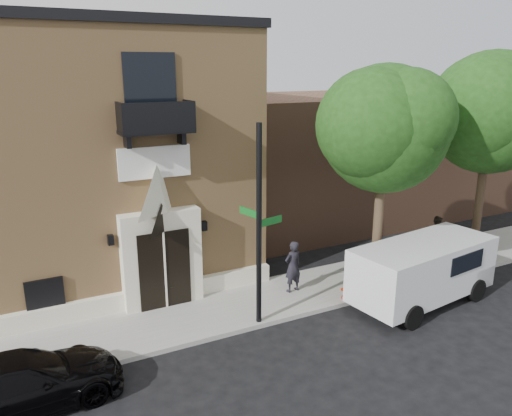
% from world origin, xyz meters
% --- Properties ---
extents(ground, '(120.00, 120.00, 0.00)m').
position_xyz_m(ground, '(0.00, 0.00, 0.00)').
color(ground, black).
rests_on(ground, ground).
extents(sidewalk, '(42.00, 3.00, 0.15)m').
position_xyz_m(sidewalk, '(1.00, 1.50, 0.07)').
color(sidewalk, gray).
rests_on(sidewalk, ground).
extents(church, '(12.20, 11.01, 9.30)m').
position_xyz_m(church, '(-2.99, 7.95, 4.63)').
color(church, tan).
rests_on(church, ground).
extents(neighbour_building, '(18.00, 8.00, 6.40)m').
position_xyz_m(neighbour_building, '(12.00, 9.00, 3.20)').
color(neighbour_building, brown).
rests_on(neighbour_building, ground).
extents(street_tree_left, '(4.97, 4.38, 7.77)m').
position_xyz_m(street_tree_left, '(6.03, 0.35, 5.87)').
color(street_tree_left, '#38281C').
rests_on(street_tree_left, sidewalk).
extents(street_tree_mid, '(5.21, 4.64, 8.25)m').
position_xyz_m(street_tree_mid, '(11.03, 0.35, 6.20)').
color(street_tree_mid, '#38281C').
rests_on(street_tree_mid, sidewalk).
extents(black_sedan, '(4.88, 2.32, 1.37)m').
position_xyz_m(black_sedan, '(-5.52, -0.76, 0.69)').
color(black_sedan, black).
rests_on(black_sedan, ground).
extents(cargo_van, '(5.51, 2.78, 2.15)m').
position_xyz_m(cargo_van, '(7.09, -0.88, 1.20)').
color(cargo_van, silver).
rests_on(cargo_van, ground).
extents(street_sign, '(1.10, 0.96, 6.14)m').
position_xyz_m(street_sign, '(1.27, 0.22, 3.24)').
color(street_sign, black).
rests_on(street_sign, sidewalk).
extents(fire_hydrant, '(0.44, 0.35, 0.78)m').
position_xyz_m(fire_hydrant, '(4.63, 0.20, 0.53)').
color(fire_hydrant, '#9D1B00').
rests_on(fire_hydrant, sidewalk).
extents(dumpster, '(1.97, 1.28, 1.21)m').
position_xyz_m(dumpster, '(6.71, 0.83, 0.77)').
color(dumpster, '#0E3617').
rests_on(dumpster, sidewalk).
extents(planter, '(0.60, 0.52, 0.66)m').
position_xyz_m(planter, '(-0.80, 2.67, 0.48)').
color(planter, '#3C612D').
rests_on(planter, sidewalk).
extents(pedestrian_near, '(0.73, 0.54, 1.85)m').
position_xyz_m(pedestrian_near, '(3.31, 1.59, 1.08)').
color(pedestrian_near, black).
rests_on(pedestrian_near, sidewalk).
extents(pedestrian_far, '(0.70, 0.86, 1.67)m').
position_xyz_m(pedestrian_far, '(10.51, 1.94, 0.99)').
color(pedestrian_far, black).
rests_on(pedestrian_far, sidewalk).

